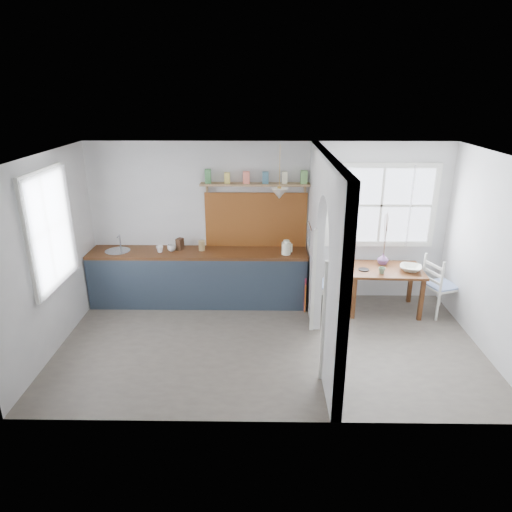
{
  "coord_description": "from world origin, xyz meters",
  "views": [
    {
      "loc": [
        -0.1,
        -5.57,
        3.37
      ],
      "look_at": [
        -0.19,
        0.54,
        1.11
      ],
      "focal_mm": 32.0,
      "sensor_mm": 36.0,
      "label": 1
    }
  ],
  "objects_px": {
    "dining_table": "(383,289)",
    "chair_right": "(442,285)",
    "vase": "(383,259)",
    "kettle": "(286,247)",
    "chair_left": "(330,284)"
  },
  "relations": [
    {
      "from": "chair_left",
      "to": "kettle",
      "type": "height_order",
      "value": "kettle"
    },
    {
      "from": "chair_right",
      "to": "vase",
      "type": "distance_m",
      "value": 0.97
    },
    {
      "from": "dining_table",
      "to": "kettle",
      "type": "height_order",
      "value": "kettle"
    },
    {
      "from": "kettle",
      "to": "dining_table",
      "type": "bearing_deg",
      "value": -7.91
    },
    {
      "from": "vase",
      "to": "chair_right",
      "type": "bearing_deg",
      "value": -18.32
    },
    {
      "from": "chair_left",
      "to": "chair_right",
      "type": "distance_m",
      "value": 1.73
    },
    {
      "from": "dining_table",
      "to": "vase",
      "type": "height_order",
      "value": "vase"
    },
    {
      "from": "dining_table",
      "to": "vase",
      "type": "distance_m",
      "value": 0.49
    },
    {
      "from": "chair_right",
      "to": "vase",
      "type": "bearing_deg",
      "value": 51.29
    },
    {
      "from": "chair_right",
      "to": "vase",
      "type": "height_order",
      "value": "chair_right"
    },
    {
      "from": "kettle",
      "to": "vase",
      "type": "bearing_deg",
      "value": -0.96
    },
    {
      "from": "chair_right",
      "to": "kettle",
      "type": "relative_size",
      "value": 4.17
    },
    {
      "from": "dining_table",
      "to": "vase",
      "type": "relative_size",
      "value": 6.24
    },
    {
      "from": "dining_table",
      "to": "chair_left",
      "type": "xyz_separation_m",
      "value": [
        -0.86,
        -0.05,
        0.11
      ]
    },
    {
      "from": "dining_table",
      "to": "chair_right",
      "type": "relative_size",
      "value": 1.18
    }
  ]
}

